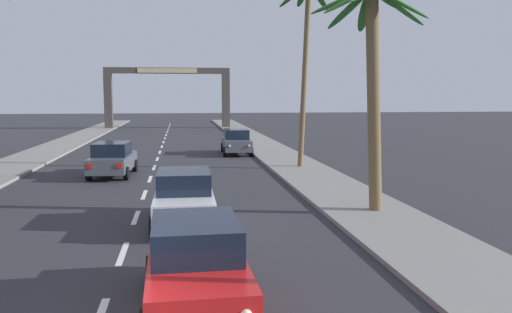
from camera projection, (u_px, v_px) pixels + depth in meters
The scene contains 9 objects.
sidewalk_right at pixel (301, 169), 28.18m from camera, with size 3.20×110.00×0.14m, color gray.
lane_markings at pixel (160, 175), 26.37m from camera, with size 4.28×86.28×0.01m.
sedan_lead_at_stop_bar at pixel (196, 264), 9.88m from camera, with size 2.04×4.49×1.68m.
sedan_third_in_queue at pixel (184, 198), 16.31m from camera, with size 1.96×4.46×1.68m.
sedan_oncoming_far at pixel (113, 159), 26.15m from camera, with size 2.15×4.53×1.68m.
sedan_parked_nearest_kerb at pixel (236, 142), 35.84m from camera, with size 2.02×4.48×1.68m.
palm_right_second at pixel (372, 54), 17.27m from camera, with size 3.73×3.83×7.70m.
palm_right_third at pixel (306, 23), 27.98m from camera, with size 4.51×4.14×10.17m.
town_gateway_arch at pixel (168, 90), 62.66m from camera, with size 14.70×0.90×7.19m.
Camera 1 is at (1.53, -7.31, 4.01)m, focal length 37.13 mm.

